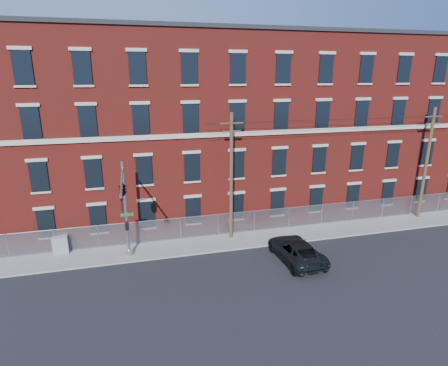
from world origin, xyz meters
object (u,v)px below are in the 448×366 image
utility_pole_near (231,175)px  utility_cabinet (60,245)px  traffic_signal_mast (124,197)px  pickup_truck (296,250)px

utility_pole_near → utility_cabinet: size_ratio=7.51×
traffic_signal_mast → pickup_truck: bearing=-5.7°
utility_pole_near → utility_cabinet: utility_pole_near is taller
utility_cabinet → traffic_signal_mast: bearing=-43.4°
utility_pole_near → pickup_truck: (3.55, -4.58, -4.58)m
pickup_truck → utility_cabinet: bearing=-19.7°
utility_pole_near → utility_cabinet: (-12.86, 0.40, -4.55)m
traffic_signal_mast → pickup_truck: traffic_signal_mast is taller
utility_pole_near → pickup_truck: bearing=-52.2°
traffic_signal_mast → pickup_truck: 12.49m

